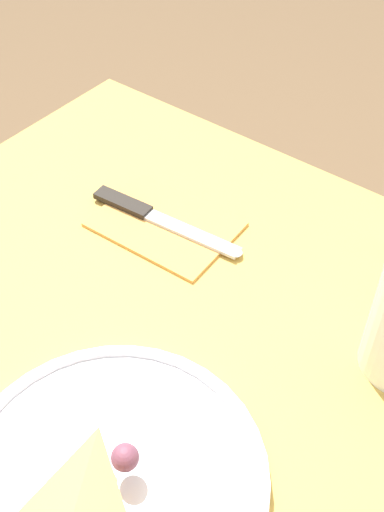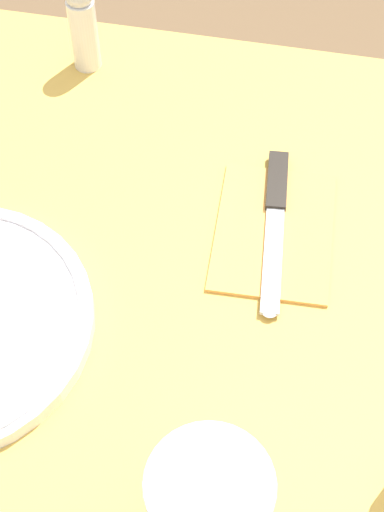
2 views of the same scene
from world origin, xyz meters
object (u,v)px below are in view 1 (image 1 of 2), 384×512
(napkin_folded, at_px, (165,224))
(butter_knife, at_px, (158,218))
(dining_table, at_px, (199,485))
(plate_pizza, at_px, (109,480))

(napkin_folded, bearing_deg, butter_knife, -174.82)
(dining_table, height_order, napkin_folded, napkin_folded)
(plate_pizza, bearing_deg, dining_table, 76.53)
(dining_table, relative_size, napkin_folded, 5.72)
(dining_table, distance_m, butter_knife, 0.29)
(dining_table, xyz_separation_m, butter_knife, (-0.19, 0.17, 0.13))
(butter_knife, bearing_deg, napkin_folded, 0.00)
(plate_pizza, relative_size, butter_knife, 1.29)
(dining_table, bearing_deg, plate_pizza, -103.47)
(plate_pizza, relative_size, napkin_folded, 1.58)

